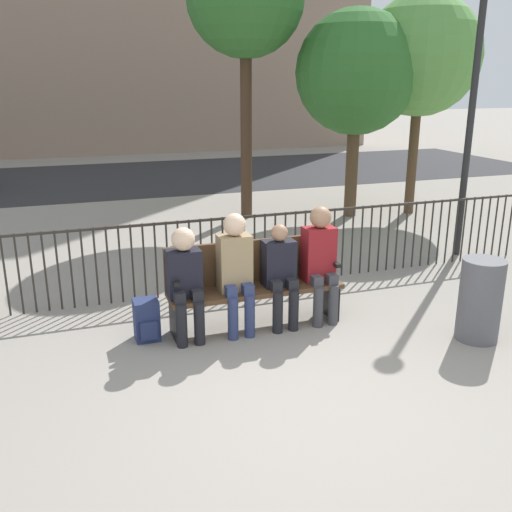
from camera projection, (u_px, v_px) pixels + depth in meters
name	position (u px, v px, depth m)	size (l,w,h in m)	color
ground_plane	(322.00, 404.00, 4.71)	(80.00, 80.00, 0.00)	gray
park_bench	(254.00, 281.00, 6.13)	(1.88, 0.45, 0.92)	#4C331E
seated_person_0	(185.00, 277.00, 5.71)	(0.34, 0.39, 1.18)	black
seated_person_1	(236.00, 266.00, 5.87)	(0.34, 0.39, 1.28)	navy
seated_person_2	(280.00, 271.00, 6.05)	(0.34, 0.39, 1.12)	black
seated_person_3	(320.00, 257.00, 6.17)	(0.34, 0.39, 1.28)	#3D3D42
backpack	(147.00, 320.00, 5.83)	(0.25, 0.28, 0.43)	navy
fence_railing	(223.00, 248.00, 7.11)	(9.01, 0.03, 0.95)	#2D2823
tree_1	(421.00, 56.00, 10.57)	(2.21, 2.21, 4.09)	#4C3823
tree_2	(356.00, 73.00, 10.43)	(2.26, 2.26, 3.82)	#4C3823
lamp_post	(476.00, 70.00, 7.95)	(0.28, 0.28, 4.15)	black
street_surface	(131.00, 177.00, 15.52)	(24.00, 6.00, 0.01)	#2B2B2D
trash_bin	(480.00, 300.00, 5.78)	(0.43, 0.43, 0.86)	#56565B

